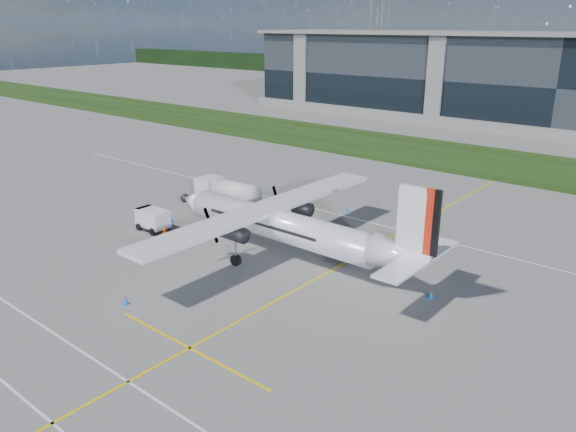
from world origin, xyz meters
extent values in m
plane|color=#64615E|center=(0.00, 40.00, 0.00)|extent=(400.00, 400.00, 0.00)
cube|color=black|center=(0.00, 48.00, 0.02)|extent=(400.00, 18.00, 0.04)
cube|color=black|center=(0.00, 80.00, 7.50)|extent=(120.00, 20.00, 15.00)
cube|color=yellow|center=(3.00, 10.00, 0.01)|extent=(0.20, 70.00, 0.01)
cube|color=white|center=(0.00, -14.00, 0.01)|extent=(90.00, 0.15, 0.01)
imported|color=#F25907|center=(-9.28, 2.18, 1.06)|extent=(0.68, 0.91, 2.12)
cone|color=blue|center=(-3.80, 19.32, 0.25)|extent=(0.36, 0.36, 0.50)
cone|color=blue|center=(-4.06, -5.19, 0.25)|extent=(0.36, 0.36, 0.50)
cone|color=blue|center=(10.46, 8.03, 0.25)|extent=(0.36, 0.36, 0.50)
cone|color=blue|center=(-11.80, 5.73, 0.25)|extent=(0.36, 0.36, 0.50)
cone|color=blue|center=(-14.07, 6.62, 0.25)|extent=(0.36, 0.36, 0.50)
camera|label=1|loc=(24.33, -23.13, 16.91)|focal=35.00mm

